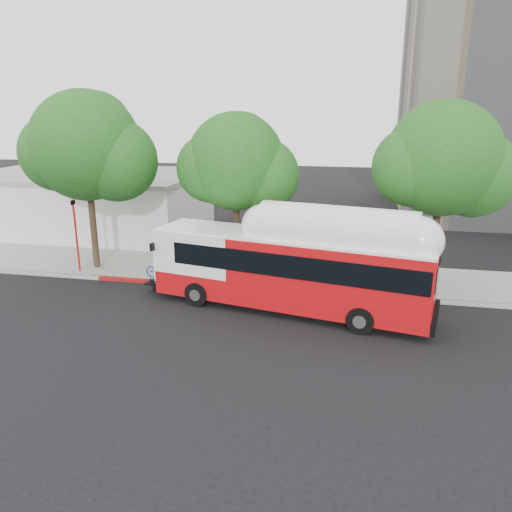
{
  "coord_description": "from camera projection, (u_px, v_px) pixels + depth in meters",
  "views": [
    {
      "loc": [
        5.06,
        -19.04,
        8.75
      ],
      "look_at": [
        0.66,
        3.0,
        2.06
      ],
      "focal_mm": 35.0,
      "sensor_mm": 36.0,
      "label": 1
    }
  ],
  "objects": [
    {
      "name": "ground",
      "position": [
        227.0,
        321.0,
        21.34
      ],
      "size": [
        120.0,
        120.0,
        0.0
      ],
      "primitive_type": "plane",
      "color": "black",
      "rests_on": "ground"
    },
    {
      "name": "sidewalk",
      "position": [
        257.0,
        272.0,
        27.43
      ],
      "size": [
        60.0,
        5.0,
        0.15
      ],
      "primitive_type": "cube",
      "color": "gray",
      "rests_on": "ground"
    },
    {
      "name": "curb_strip",
      "position": [
        247.0,
        288.0,
        24.98
      ],
      "size": [
        60.0,
        0.3,
        0.15
      ],
      "primitive_type": "cube",
      "color": "gray",
      "rests_on": "ground"
    },
    {
      "name": "red_curb_segment",
      "position": [
        190.0,
        284.0,
        25.55
      ],
      "size": [
        10.0,
        0.32,
        0.16
      ],
      "primitive_type": "cube",
      "color": "maroon",
      "rests_on": "ground"
    },
    {
      "name": "street_tree_left",
      "position": [
        95.0,
        150.0,
        26.28
      ],
      "size": [
        6.67,
        5.8,
        9.74
      ],
      "color": "#2D2116",
      "rests_on": "ground"
    },
    {
      "name": "street_tree_mid",
      "position": [
        244.0,
        166.0,
        25.46
      ],
      "size": [
        5.75,
        5.0,
        8.62
      ],
      "color": "#2D2116",
      "rests_on": "ground"
    },
    {
      "name": "street_tree_right",
      "position": [
        452.0,
        163.0,
        23.29
      ],
      "size": [
        6.21,
        5.4,
        9.18
      ],
      "color": "#2D2116",
      "rests_on": "ground"
    },
    {
      "name": "low_commercial_bldg",
      "position": [
        89.0,
        202.0,
        36.52
      ],
      "size": [
        16.2,
        10.2,
        4.25
      ],
      "color": "silver",
      "rests_on": "ground"
    },
    {
      "name": "transit_bus",
      "position": [
        291.0,
        271.0,
        22.02
      ],
      "size": [
        13.49,
        5.15,
        3.93
      ],
      "rotation": [
        0.0,
        0.0,
        -0.21
      ],
      "color": "#B70C10",
      "rests_on": "ground"
    },
    {
      "name": "signal_pole",
      "position": [
        76.0,
        237.0,
        26.87
      ],
      "size": [
        0.12,
        0.39,
        4.08
      ],
      "color": "red",
      "rests_on": "ground"
    }
  ]
}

